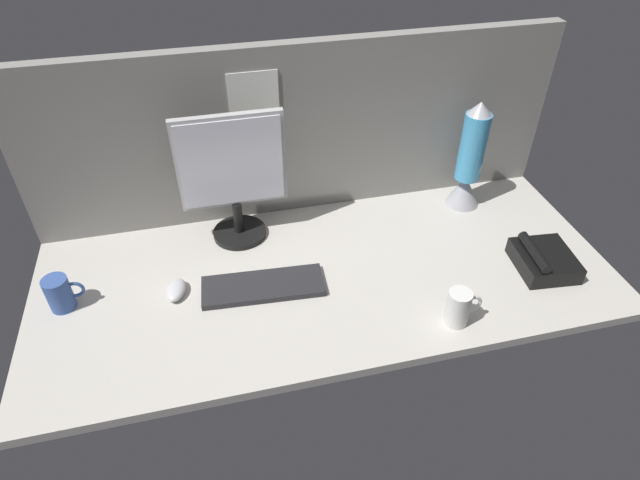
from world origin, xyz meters
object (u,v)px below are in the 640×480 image
mug_ceramic_blue (60,293)px  mug_ceramic_white (459,308)px  monitor (233,175)px  lava_lamp (469,164)px  keyboard (263,286)px  desk_phone (543,260)px  mouse (176,290)px

mug_ceramic_blue → mug_ceramic_white: bearing=-16.5°
monitor → lava_lamp: bearing=-0.7°
monitor → keyboard: (3.70, -28.88, -22.76)cm
lava_lamp → desk_phone: lava_lamp is taller
mouse → lava_lamp: lava_lamp is taller
mouse → desk_phone: bearing=8.4°
keyboard → mug_ceramic_white: size_ratio=3.22×
desk_phone → keyboard: bearing=172.8°
keyboard → lava_lamp: size_ratio=0.92×
mug_ceramic_white → desk_phone: (36.39, 15.08, -2.60)cm
keyboard → mug_ceramic_white: bearing=-23.1°
mouse → desk_phone: 114.68cm
keyboard → desk_phone: (87.91, -11.18, 2.19)cm
desk_phone → mug_ceramic_white: bearing=-157.5°
mug_ceramic_white → lava_lamp: 61.60cm
lava_lamp → desk_phone: (9.22, -39.09, -13.63)cm
mouse → mug_ceramic_white: bearing=-5.3°
mug_ceramic_blue → desk_phone: 147.03cm
mouse → desk_phone: (113.67, -15.09, 1.49)cm
monitor → mouse: size_ratio=4.62×
mug_ceramic_white → mug_ceramic_blue: mug_ceramic_white is taller
monitor → desk_phone: bearing=-23.6°
mouse → mug_ceramic_white: size_ratio=0.83×
mouse → mug_ceramic_white: 83.06cm
mug_ceramic_blue → lava_lamp: (136.74, 21.63, 11.40)cm
monitor → desk_phone: 102.08cm
mug_ceramic_blue → mouse: bearing=-4.2°
lava_lamp → desk_phone: size_ratio=1.95×
mouse → mug_ceramic_white: (77.28, -30.17, 4.09)cm
mouse → mug_ceramic_blue: size_ratio=0.88×
mug_ceramic_blue → lava_lamp: 138.91cm
mug_ceramic_white → lava_lamp: (27.17, 54.18, 11.03)cm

